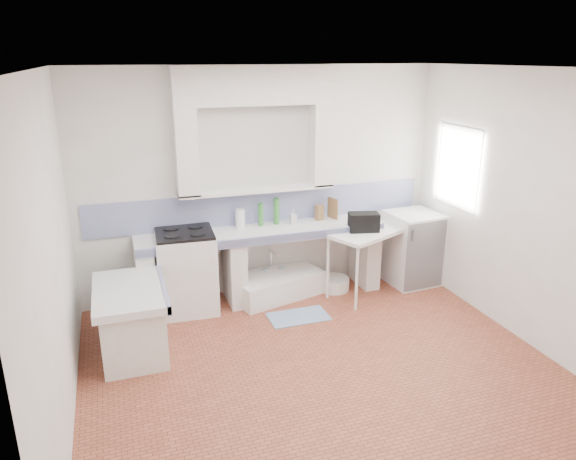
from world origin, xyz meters
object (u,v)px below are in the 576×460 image
object	(u,v)px
stove	(187,272)
sink	(276,285)
fridge	(412,248)
side_table	(366,262)

from	to	relation	value
stove	sink	distance (m)	1.16
sink	fridge	world-z (taller)	fridge
stove	sink	world-z (taller)	stove
sink	fridge	xyz separation A→B (m)	(1.84, -0.16, 0.34)
stove	fridge	bearing A→B (deg)	0.50
stove	side_table	size ratio (longest dim) A/B	0.93
side_table	fridge	xyz separation A→B (m)	(0.74, 0.13, 0.06)
stove	sink	size ratio (longest dim) A/B	0.85
sink	side_table	xyz separation A→B (m)	(1.10, -0.29, 0.29)
stove	fridge	size ratio (longest dim) A/B	0.99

